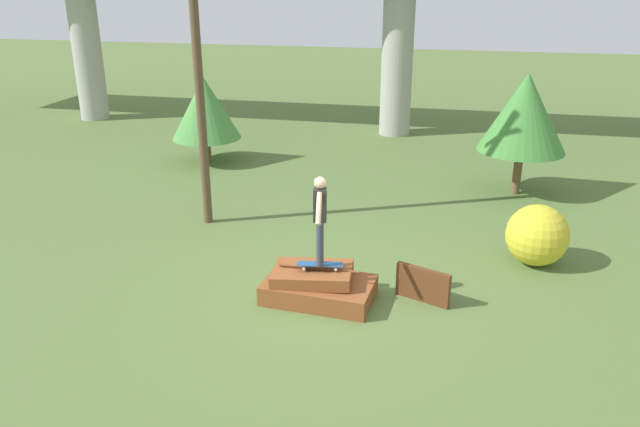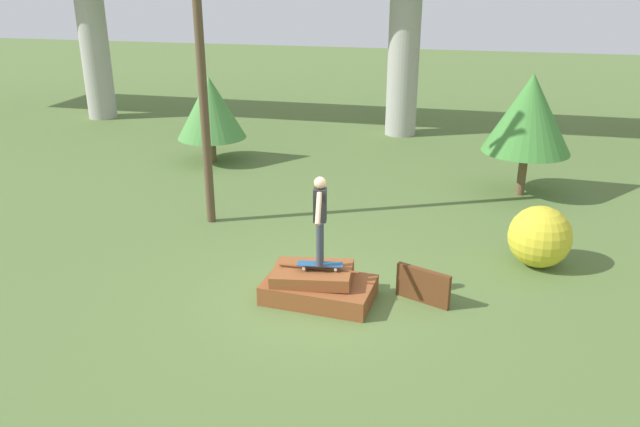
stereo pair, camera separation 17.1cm
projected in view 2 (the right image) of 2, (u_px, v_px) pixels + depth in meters
ground_plane at (319, 299)px, 11.30m from camera, size 80.00×80.00×0.00m
scrap_pile at (317, 286)px, 11.22m from camera, size 2.02×1.31×0.63m
scrap_plank_loose at (423, 286)px, 11.09m from camera, size 0.99×0.48×0.64m
skateboard at (320, 264)px, 11.02m from camera, size 0.83×0.33×0.09m
skater at (320, 215)px, 10.68m from camera, size 0.25×1.06×1.61m
utility_pole at (198, 24)px, 13.19m from camera, size 1.30×0.20×8.77m
tree_behind_left at (210, 108)px, 18.88m from camera, size 2.10×2.10×2.63m
tree_behind_right at (529, 113)px, 15.83m from camera, size 2.25×2.25×3.19m
bush_yellow_flowering at (540, 237)px, 12.38m from camera, size 1.24×1.24×1.24m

